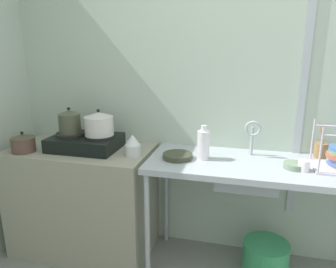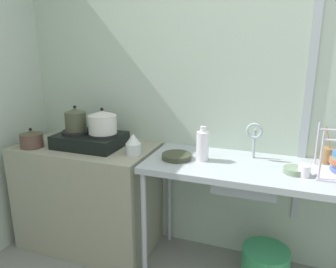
% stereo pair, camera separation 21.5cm
% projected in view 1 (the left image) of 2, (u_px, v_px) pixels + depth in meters
% --- Properties ---
extents(wall_back, '(4.68, 0.10, 2.54)m').
position_uv_depth(wall_back, '(265.00, 92.00, 2.25)').
color(wall_back, '#AABCAA').
rests_on(wall_back, ground).
extents(wall_metal_strip, '(0.05, 0.01, 2.03)m').
position_uv_depth(wall_metal_strip, '(304.00, 76.00, 2.11)').
color(wall_metal_strip, '#A2ACB2').
extents(counter_concrete, '(1.07, 0.58, 0.85)m').
position_uv_depth(counter_concrete, '(84.00, 199.00, 2.47)').
color(counter_concrete, gray).
rests_on(counter_concrete, ground).
extents(counter_sink, '(1.47, 0.58, 0.85)m').
position_uv_depth(counter_sink, '(258.00, 173.00, 2.07)').
color(counter_sink, '#A2ACB2').
rests_on(counter_sink, ground).
extents(stove, '(0.50, 0.36, 0.12)m').
position_uv_depth(stove, '(85.00, 142.00, 2.33)').
color(stove, black).
rests_on(stove, counter_concrete).
extents(pot_on_left_burner, '(0.16, 0.16, 0.20)m').
position_uv_depth(pot_on_left_burner, '(70.00, 122.00, 2.32)').
color(pot_on_left_burner, '#434734').
rests_on(pot_on_left_burner, stove).
extents(pot_on_right_burner, '(0.21, 0.21, 0.19)m').
position_uv_depth(pot_on_right_burner, '(99.00, 124.00, 2.27)').
color(pot_on_right_burner, silver).
rests_on(pot_on_right_burner, stove).
extents(pot_beside_stove, '(0.17, 0.17, 0.15)m').
position_uv_depth(pot_beside_stove, '(23.00, 143.00, 2.27)').
color(pot_beside_stove, brown).
rests_on(pot_beside_stove, counter_concrete).
extents(percolator, '(0.11, 0.11, 0.15)m').
position_uv_depth(percolator, '(133.00, 145.00, 2.18)').
color(percolator, silver).
rests_on(percolator, counter_concrete).
extents(sink_basin, '(0.40, 0.29, 0.16)m').
position_uv_depth(sink_basin, '(246.00, 174.00, 2.08)').
color(sink_basin, '#A2ACB2').
rests_on(sink_basin, counter_sink).
extents(faucet, '(0.11, 0.06, 0.26)m').
position_uv_depth(faucet, '(253.00, 132.00, 2.14)').
color(faucet, '#A2ACB2').
rests_on(faucet, counter_sink).
extents(frying_pan, '(0.20, 0.20, 0.03)m').
position_uv_depth(frying_pan, '(178.00, 156.00, 2.14)').
color(frying_pan, '#353928').
rests_on(frying_pan, counter_sink).
extents(cup_by_rack, '(0.07, 0.07, 0.07)m').
position_uv_depth(cup_by_rack, '(304.00, 166.00, 1.91)').
color(cup_by_rack, white).
rests_on(cup_by_rack, counter_sink).
extents(small_bowl_on_drainboard, '(0.13, 0.13, 0.04)m').
position_uv_depth(small_bowl_on_drainboard, '(294.00, 166.00, 1.96)').
color(small_bowl_on_drainboard, gray).
rests_on(small_bowl_on_drainboard, counter_sink).
extents(bottle_by_sink, '(0.08, 0.08, 0.24)m').
position_uv_depth(bottle_by_sink, '(203.00, 145.00, 2.11)').
color(bottle_by_sink, white).
rests_on(bottle_by_sink, counter_sink).
extents(utensil_jar, '(0.09, 0.09, 0.24)m').
position_uv_depth(utensil_jar, '(321.00, 150.00, 2.15)').
color(utensil_jar, olive).
rests_on(utensil_jar, counter_sink).
extents(bucket_on_floor, '(0.32, 0.32, 0.28)m').
position_uv_depth(bucket_on_floor, '(265.00, 260.00, 2.19)').
color(bucket_on_floor, '#328E57').
rests_on(bucket_on_floor, ground).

